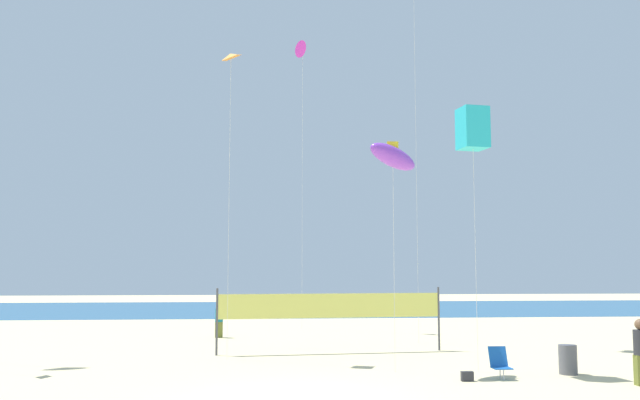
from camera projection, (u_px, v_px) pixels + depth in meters
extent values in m
plane|color=beige|center=(295.00, 400.00, 15.96)|extent=(120.00, 120.00, 0.00)
cube|color=#28608C|center=(276.00, 309.00, 50.76)|extent=(120.00, 20.00, 0.01)
cube|color=olive|center=(219.00, 330.00, 30.08)|extent=(0.33, 0.20, 0.70)
cylinder|color=#19727A|center=(219.00, 315.00, 30.15)|extent=(0.35, 0.35, 0.58)
sphere|color=#997051|center=(219.00, 306.00, 30.19)|extent=(0.26, 0.26, 0.26)
sphere|color=brown|center=(640.00, 324.00, 18.09)|extent=(0.30, 0.30, 0.30)
cube|color=#1959B2|center=(502.00, 368.00, 18.89)|extent=(0.52, 0.48, 0.03)
cube|color=#1959B2|center=(498.00, 357.00, 19.21)|extent=(0.52, 0.23, 0.57)
cylinder|color=silver|center=(504.00, 375.00, 18.74)|extent=(0.03, 0.03, 0.32)
cylinder|color=silver|center=(500.00, 373.00, 19.02)|extent=(0.03, 0.03, 0.32)
cylinder|color=#595960|center=(568.00, 360.00, 19.82)|extent=(0.53, 0.53, 0.86)
cylinder|color=#4C4C51|center=(217.00, 322.00, 24.13)|extent=(0.08, 0.08, 2.40)
cylinder|color=#4C4C51|center=(439.00, 319.00, 25.56)|extent=(0.08, 0.08, 2.40)
cube|color=#EAE566|center=(331.00, 306.00, 24.89)|extent=(8.37, 0.80, 0.90)
cube|color=#2D2D33|center=(467.00, 376.00, 18.62)|extent=(0.34, 0.17, 0.27)
cylinder|color=silver|center=(302.00, 187.00, 34.61)|extent=(0.01, 0.01, 14.62)
cone|color=#D833A5|center=(303.00, 50.00, 35.34)|extent=(0.78, 0.91, 0.92)
cylinder|color=silver|center=(394.00, 263.00, 20.49)|extent=(0.01, 0.01, 6.59)
ellipsoid|color=purple|center=(393.00, 157.00, 20.82)|extent=(1.94, 1.43, 1.11)
cube|color=yellow|center=(393.00, 148.00, 20.84)|extent=(0.35, 0.06, 0.44)
cylinder|color=silver|center=(475.00, 248.00, 20.56)|extent=(0.01, 0.01, 7.49)
cube|color=#26BFCC|center=(473.00, 128.00, 20.93)|extent=(0.93, 0.93, 1.31)
cylinder|color=silver|center=(416.00, 127.00, 28.83)|extent=(0.01, 0.01, 18.33)
cylinder|color=silver|center=(229.00, 205.00, 23.45)|extent=(0.01, 0.01, 10.65)
pyramid|color=orange|center=(230.00, 56.00, 23.97)|extent=(0.86, 0.86, 0.40)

